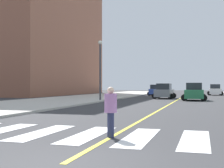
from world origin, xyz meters
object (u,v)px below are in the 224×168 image
at_px(car_white_fourth, 215,90).
at_px(pedestrian_crossing, 111,110).
at_px(street_lamp, 100,64).
at_px(car_gray_third, 164,92).
at_px(car_blue_second, 156,90).
at_px(car_green_nearest, 194,92).

bearing_deg(car_white_fourth, pedestrian_crossing, 84.57).
bearing_deg(pedestrian_crossing, street_lamp, 171.24).
bearing_deg(car_gray_third, pedestrian_crossing, -84.26).
height_order(car_blue_second, car_white_fourth, car_white_fourth).
relative_size(car_white_fourth, street_lamp, 0.68).
bearing_deg(car_green_nearest, car_blue_second, -69.02).
height_order(car_green_nearest, street_lamp, street_lamp).
height_order(car_white_fourth, pedestrian_crossing, car_white_fourth).
height_order(car_blue_second, car_gray_third, car_gray_third).
xyz_separation_m(car_green_nearest, car_gray_third, (-3.93, 4.11, -0.02)).
distance_m(car_green_nearest, pedestrian_crossing, 27.50).
distance_m(pedestrian_crossing, street_lamp, 24.05).
bearing_deg(car_blue_second, street_lamp, -98.50).
distance_m(car_gray_third, street_lamp, 11.27).
height_order(car_green_nearest, pedestrian_crossing, car_green_nearest).
xyz_separation_m(car_green_nearest, car_white_fourth, (3.10, 21.56, -0.04)).
relative_size(car_green_nearest, pedestrian_crossing, 2.76).
bearing_deg(car_gray_third, car_white_fourth, 70.20).
relative_size(car_green_nearest, car_white_fourth, 1.05).
bearing_deg(car_green_nearest, car_white_fourth, -99.39).
relative_size(car_blue_second, pedestrian_crossing, 2.54).
bearing_deg(street_lamp, car_white_fourth, 63.93).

